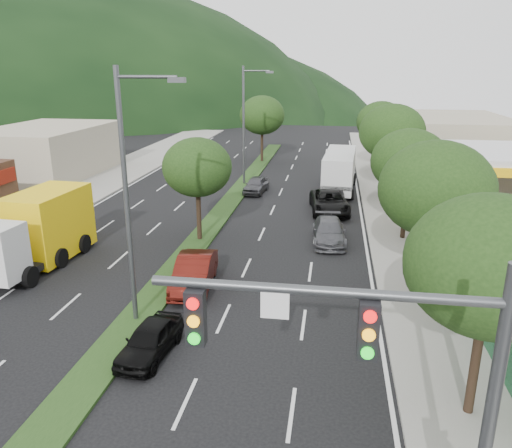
% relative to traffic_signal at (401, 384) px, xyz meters
% --- Properties ---
extents(sidewalk_right, '(5.00, 90.00, 0.15)m').
position_rel_traffic_signal_xyz_m(sidewalk_right, '(3.47, 26.54, -4.57)').
color(sidewalk_right, gray).
rests_on(sidewalk_right, ground).
extents(sidewalk_left, '(6.00, 90.00, 0.15)m').
position_rel_traffic_signal_xyz_m(sidewalk_left, '(-22.03, 26.54, -4.57)').
color(sidewalk_left, gray).
rests_on(sidewalk_left, ground).
extents(median, '(1.60, 56.00, 0.12)m').
position_rel_traffic_signal_xyz_m(median, '(-9.03, 29.54, -4.59)').
color(median, '#1A3613').
rests_on(median, ground).
extents(traffic_signal, '(6.12, 0.40, 7.00)m').
position_rel_traffic_signal_xyz_m(traffic_signal, '(0.00, 0.00, 0.00)').
color(traffic_signal, '#47494C').
rests_on(traffic_signal, ground).
extents(bldg_left_far, '(9.00, 14.00, 4.60)m').
position_rel_traffic_signal_xyz_m(bldg_left_far, '(-28.03, 35.54, -2.35)').
color(bldg_left_far, '#B9AB93').
rests_on(bldg_left_far, ground).
extents(bldg_right_far, '(10.00, 16.00, 5.20)m').
position_rel_traffic_signal_xyz_m(bldg_right_far, '(10.47, 45.54, -2.05)').
color(bldg_right_far, '#B9AB93').
rests_on(bldg_right_far, ground).
extents(tree_r_a, '(4.60, 4.60, 6.63)m').
position_rel_traffic_signal_xyz_m(tree_r_a, '(2.97, 5.54, 0.17)').
color(tree_r_a, black).
rests_on(tree_r_a, sidewalk_right).
extents(tree_r_b, '(4.80, 4.80, 6.94)m').
position_rel_traffic_signal_xyz_m(tree_r_b, '(2.97, 13.54, 0.39)').
color(tree_r_b, black).
rests_on(tree_r_b, sidewalk_right).
extents(tree_r_c, '(4.40, 4.40, 6.48)m').
position_rel_traffic_signal_xyz_m(tree_r_c, '(2.97, 21.54, 0.10)').
color(tree_r_c, black).
rests_on(tree_r_c, sidewalk_right).
extents(tree_r_d, '(5.00, 5.00, 7.17)m').
position_rel_traffic_signal_xyz_m(tree_r_d, '(2.97, 31.54, 0.54)').
color(tree_r_d, black).
rests_on(tree_r_d, sidewalk_right).
extents(tree_r_e, '(4.60, 4.60, 6.71)m').
position_rel_traffic_signal_xyz_m(tree_r_e, '(2.97, 41.54, 0.25)').
color(tree_r_e, black).
rests_on(tree_r_e, sidewalk_right).
extents(tree_med_near, '(4.00, 4.00, 6.02)m').
position_rel_traffic_signal_xyz_m(tree_med_near, '(-9.03, 19.54, -0.22)').
color(tree_med_near, black).
rests_on(tree_med_near, median).
extents(tree_med_far, '(4.80, 4.80, 6.94)m').
position_rel_traffic_signal_xyz_m(tree_med_far, '(-9.03, 45.54, 0.36)').
color(tree_med_far, black).
rests_on(tree_med_far, median).
extents(streetlight_near, '(2.60, 0.25, 10.00)m').
position_rel_traffic_signal_xyz_m(streetlight_near, '(-8.82, 9.54, 0.94)').
color(streetlight_near, '#47494C').
rests_on(streetlight_near, ground).
extents(streetlight_mid, '(2.60, 0.25, 10.00)m').
position_rel_traffic_signal_xyz_m(streetlight_mid, '(-8.82, 34.54, 0.94)').
color(streetlight_mid, '#47494C').
rests_on(streetlight_mid, ground).
extents(car_queue_a, '(1.76, 3.68, 1.21)m').
position_rel_traffic_signal_xyz_m(car_queue_a, '(-7.53, 7.20, -4.04)').
color(car_queue_a, black).
rests_on(car_queue_a, ground).
extents(car_queue_b, '(2.13, 4.67, 1.33)m').
position_rel_traffic_signal_xyz_m(car_queue_b, '(-1.39, 20.42, -3.98)').
color(car_queue_b, '#4D4D52').
rests_on(car_queue_b, ground).
extents(car_queue_c, '(2.01, 4.74, 1.52)m').
position_rel_traffic_signal_xyz_m(car_queue_c, '(-7.53, 13.05, -3.89)').
color(car_queue_c, '#51120D').
rests_on(car_queue_c, ground).
extents(car_queue_d, '(3.16, 5.77, 1.53)m').
position_rel_traffic_signal_xyz_m(car_queue_d, '(-1.47, 26.78, -3.88)').
color(car_queue_d, black).
rests_on(car_queue_d, ground).
extents(car_queue_e, '(1.93, 3.97, 1.31)m').
position_rel_traffic_signal_xyz_m(car_queue_e, '(-7.53, 31.78, -3.99)').
color(car_queue_e, '#48474C').
rests_on(car_queue_e, ground).
extents(box_truck, '(3.31, 7.64, 3.69)m').
position_rel_traffic_signal_xyz_m(box_truck, '(-16.31, 14.79, -2.90)').
color(box_truck, silver).
rests_on(box_truck, ground).
extents(motorhome, '(3.09, 8.50, 3.21)m').
position_rel_traffic_signal_xyz_m(motorhome, '(-0.79, 33.67, -2.93)').
color(motorhome, silver).
rests_on(motorhome, ground).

